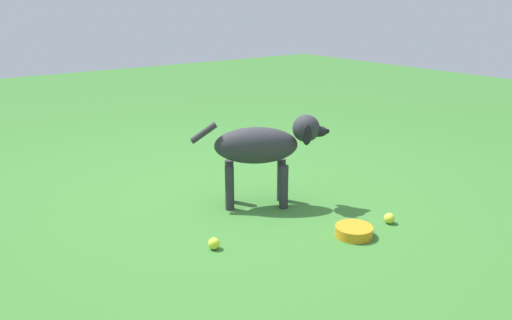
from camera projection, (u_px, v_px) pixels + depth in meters
ground at (224, 198)px, 3.59m from camera, size 14.00×14.00×0.00m
dog at (264, 147)px, 3.36m from camera, size 0.54×0.79×0.61m
tennis_ball_0 at (389, 218)px, 3.18m from camera, size 0.07×0.07×0.07m
tennis_ball_1 at (214, 243)px, 2.85m from camera, size 0.07×0.07×0.07m
water_bowl at (354, 231)px, 3.01m from camera, size 0.22×0.22×0.06m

